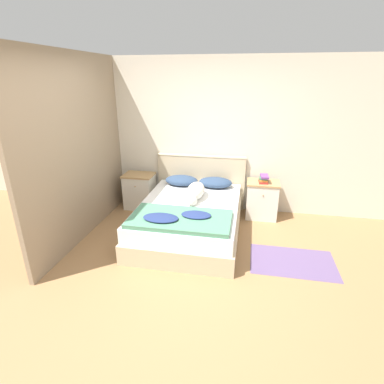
# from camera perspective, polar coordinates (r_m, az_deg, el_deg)

# --- Properties ---
(ground_plane) EXTENTS (16.00, 16.00, 0.00)m
(ground_plane) POSITION_cam_1_polar(r_m,az_deg,el_deg) (3.74, -3.41, -15.41)
(ground_plane) COLOR #997047
(wall_back) EXTENTS (9.00, 0.06, 2.55)m
(wall_back) POSITION_cam_1_polar(r_m,az_deg,el_deg) (5.18, 2.14, 10.54)
(wall_back) COLOR beige
(wall_back) RESTS_ON ground_plane
(wall_side_left) EXTENTS (0.06, 3.10, 2.55)m
(wall_side_left) POSITION_cam_1_polar(r_m,az_deg,el_deg) (4.69, -19.36, 8.25)
(wall_side_left) COLOR gray
(wall_side_left) RESTS_ON ground_plane
(bed) EXTENTS (1.46, 1.99, 0.49)m
(bed) POSITION_cam_1_polar(r_m,az_deg,el_deg) (4.49, -0.48, -5.09)
(bed) COLOR #C6B28E
(bed) RESTS_ON ground_plane
(headboard) EXTENTS (1.54, 0.06, 0.97)m
(headboard) POSITION_cam_1_polar(r_m,az_deg,el_deg) (5.31, 1.68, 2.24)
(headboard) COLOR #C6B28E
(headboard) RESTS_ON ground_plane
(nightstand_left) EXTENTS (0.52, 0.41, 0.63)m
(nightstand_left) POSITION_cam_1_polar(r_m,az_deg,el_deg) (5.44, -9.95, 0.22)
(nightstand_left) COLOR silver
(nightstand_left) RESTS_ON ground_plane
(nightstand_right) EXTENTS (0.52, 0.41, 0.63)m
(nightstand_right) POSITION_cam_1_polar(r_m,az_deg,el_deg) (5.11, 13.16, -1.42)
(nightstand_right) COLOR silver
(nightstand_right) RESTS_ON ground_plane
(pillow_left) EXTENTS (0.56, 0.37, 0.16)m
(pillow_left) POSITION_cam_1_polar(r_m,az_deg,el_deg) (5.10, -2.01, 2.23)
(pillow_left) COLOR navy
(pillow_left) RESTS_ON bed
(pillow_right) EXTENTS (0.56, 0.37, 0.16)m
(pillow_right) POSITION_cam_1_polar(r_m,az_deg,el_deg) (5.01, 4.48, 1.82)
(pillow_right) COLOR navy
(pillow_right) RESTS_ON bed
(quilt) EXTENTS (1.29, 0.71, 0.10)m
(quilt) POSITION_cam_1_polar(r_m,az_deg,el_deg) (3.84, -2.42, -5.08)
(quilt) COLOR #4C8466
(quilt) RESTS_ON bed
(dog) EXTENTS (0.26, 0.75, 0.23)m
(dog) POSITION_cam_1_polar(r_m,az_deg,el_deg) (4.52, 0.67, 0.05)
(dog) COLOR silver
(dog) RESTS_ON bed
(book_stack) EXTENTS (0.16, 0.24, 0.12)m
(book_stack) POSITION_cam_1_polar(r_m,az_deg,el_deg) (4.96, 13.50, 2.45)
(book_stack) COLOR #AD2D28
(book_stack) RESTS_ON nightstand_right
(rug) EXTENTS (1.06, 0.70, 0.00)m
(rug) POSITION_cam_1_polar(r_m,az_deg,el_deg) (4.15, 18.59, -12.48)
(rug) COLOR #604C75
(rug) RESTS_ON ground_plane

